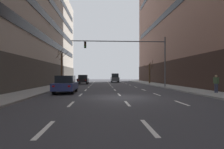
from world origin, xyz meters
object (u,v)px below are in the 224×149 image
Objects in this scene: car_driving_0 at (83,79)px; car_driving_2 at (115,78)px; pedestrian_0 at (216,83)px; street_tree_2 at (61,68)px; car_driving_1 at (66,84)px; street_tree_1 at (150,73)px; traffic_signal_0 at (135,51)px.

car_driving_0 is 1.09× the size of car_driving_2.
pedestrian_0 is (6.98, -27.08, 0.01)m from car_driving_2.
pedestrian_0 is at bearing -55.77° from car_driving_0.
street_tree_2 reaches higher than car_driving_2.
car_driving_0 is 9.72m from car_driving_2.
car_driving_0 is 2.96× the size of pedestrian_0.
car_driving_1 is 1.00× the size of street_tree_1.
pedestrian_0 is (16.42, -13.94, -1.84)m from street_tree_2.
street_tree_1 is 19.80m from pedestrian_0.
street_tree_1 is at bearing 66.22° from traffic_signal_0.
street_tree_1 is (6.27, -7.33, 1.12)m from car_driving_2.
car_driving_2 is 18.87m from traffic_signal_0.
pedestrian_0 is at bearing -8.40° from car_driving_1.
traffic_signal_0 reaches higher than car_driving_0.
car_driving_2 is 2.72× the size of pedestrian_0.
traffic_signal_0 reaches higher than street_tree_1.
street_tree_1 is at bearing -0.90° from car_driving_0.
car_driving_0 is 0.37× the size of traffic_signal_0.
car_driving_1 is at bearing -89.59° from car_driving_0.
street_tree_1 reaches higher than car_driving_2.
car_driving_1 is at bearing -139.68° from traffic_signal_0.
car_driving_1 is at bearing -76.06° from street_tree_2.
pedestrian_0 is at bearing -87.97° from street_tree_1.
car_driving_0 is at bearing -132.82° from car_driving_2.
street_tree_2 is (-9.44, -13.14, 1.85)m from car_driving_2.
car_driving_1 is 11.07m from traffic_signal_0.
pedestrian_0 is at bearing -40.33° from street_tree_2.
street_tree_1 is (12.88, -0.20, 1.29)m from car_driving_0.
car_driving_1 is at bearing -104.47° from car_driving_2.
car_driving_2 is at bearing 130.56° from street_tree_1.
traffic_signal_0 is 2.18× the size of street_tree_2.
car_driving_0 is at bearing 179.10° from street_tree_1.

